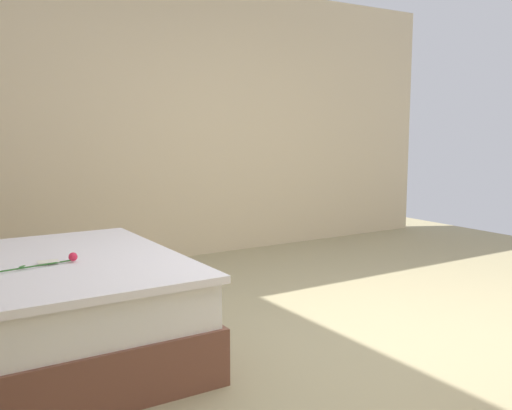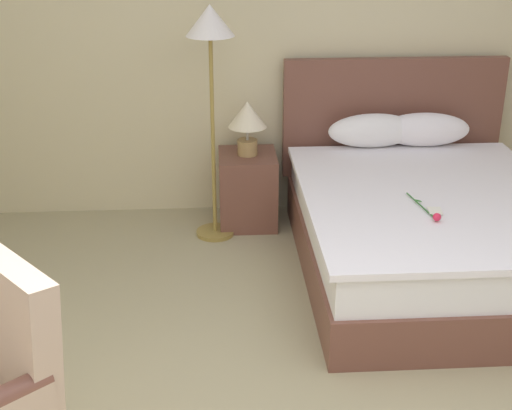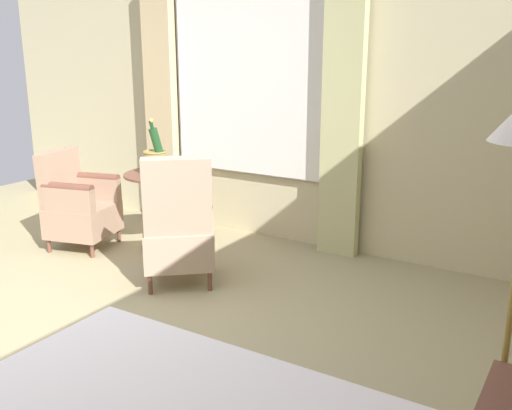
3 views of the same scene
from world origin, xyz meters
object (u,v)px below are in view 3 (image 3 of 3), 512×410
(wine_glass_near_bucket, at_px, (184,164))
(armchair_facing_bed, at_px, (78,205))
(champagne_bucket, at_px, (155,159))
(side_table_round, at_px, (165,205))
(snack_plate, at_px, (183,170))
(wine_glass_near_edge, at_px, (164,160))
(armchair_by_window, at_px, (178,228))

(wine_glass_near_bucket, distance_m, armchair_facing_bed, 1.11)
(armchair_facing_bed, bearing_deg, champagne_bucket, 112.90)
(side_table_round, bearing_deg, snack_plate, 159.92)
(wine_glass_near_edge, bearing_deg, snack_plate, 103.57)
(wine_glass_near_edge, bearing_deg, armchair_by_window, 45.61)
(side_table_round, distance_m, wine_glass_near_edge, 0.42)
(wine_glass_near_edge, relative_size, armchair_by_window, 0.12)
(champagne_bucket, distance_m, wine_glass_near_bucket, 0.26)
(champagne_bucket, bearing_deg, side_table_round, 169.76)
(wine_glass_near_bucket, bearing_deg, snack_plate, -136.54)
(armchair_by_window, bearing_deg, wine_glass_near_bucket, -146.08)
(champagne_bucket, relative_size, wine_glass_near_bucket, 3.51)
(snack_plate, distance_m, armchair_by_window, 1.00)
(side_table_round, distance_m, armchair_by_window, 0.88)
(wine_glass_near_bucket, relative_size, armchair_facing_bed, 0.16)
(side_table_round, distance_m, armchair_facing_bed, 0.82)
(wine_glass_near_edge, distance_m, armchair_by_window, 1.11)
(wine_glass_near_bucket, height_order, snack_plate, wine_glass_near_bucket)
(champagne_bucket, distance_m, wine_glass_near_edge, 0.25)
(wine_glass_near_bucket, bearing_deg, armchair_by_window, 33.92)
(champagne_bucket, relative_size, wine_glass_near_edge, 3.92)
(wine_glass_near_edge, relative_size, armchair_facing_bed, 0.14)
(armchair_facing_bed, bearing_deg, armchair_by_window, 81.17)
(wine_glass_near_bucket, height_order, armchair_by_window, armchair_by_window)
(side_table_round, bearing_deg, armchair_facing_bed, -62.01)
(champagne_bucket, height_order, wine_glass_near_bucket, champagne_bucket)
(armchair_by_window, bearing_deg, snack_plate, -143.88)
(champagne_bucket, height_order, armchair_facing_bed, champagne_bucket)
(champagne_bucket, height_order, snack_plate, champagne_bucket)
(wine_glass_near_bucket, relative_size, armchair_by_window, 0.14)
(champagne_bucket, xyz_separation_m, armchair_facing_bed, (0.30, -0.71, -0.45))
(wine_glass_near_edge, height_order, armchair_by_window, armchair_by_window)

